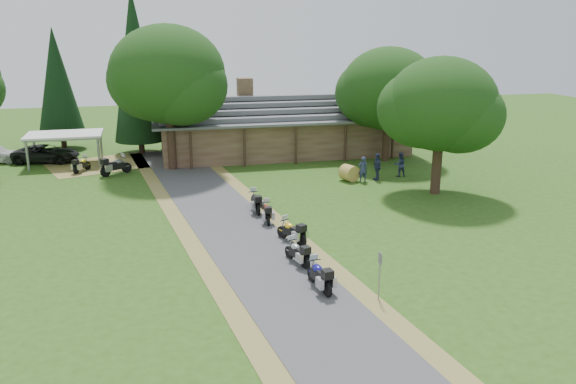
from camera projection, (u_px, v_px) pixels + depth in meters
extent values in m
plane|color=#2D4C15|center=(272.00, 272.00, 23.93)|extent=(120.00, 120.00, 0.00)
plane|color=#444447|center=(245.00, 240.00, 27.56)|extent=(51.95, 51.95, 0.00)
imported|color=black|center=(46.00, 149.00, 43.81)|extent=(3.29, 5.73, 2.06)
imported|color=navy|center=(363.00, 167.00, 38.11)|extent=(0.59, 0.43, 2.05)
imported|color=navy|center=(400.00, 162.00, 39.50)|extent=(0.58, 0.42, 2.03)
imported|color=navy|center=(377.00, 164.00, 38.52)|extent=(0.46, 0.63, 2.21)
cylinder|color=olive|center=(349.00, 173.00, 38.44)|extent=(1.39, 1.34, 1.11)
cone|color=black|center=(136.00, 73.00, 45.54)|extent=(4.20, 4.20, 13.35)
cone|color=black|center=(58.00, 89.00, 47.61)|extent=(3.98, 3.98, 10.34)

